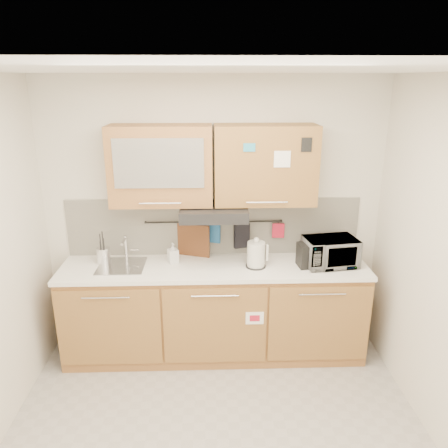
{
  "coord_description": "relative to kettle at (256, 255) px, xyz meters",
  "views": [
    {
      "loc": [
        -0.04,
        -2.5,
        2.55
      ],
      "look_at": [
        0.09,
        1.05,
        1.37
      ],
      "focal_mm": 35.0,
      "sensor_mm": 36.0,
      "label": 1
    }
  ],
  "objects": [
    {
      "name": "dark_pouch",
      "position": [
        -0.11,
        0.28,
        0.09
      ],
      "size": [
        0.16,
        0.09,
        0.24
      ],
      "primitive_type": "cube",
      "rotation": [
        0.0,
        0.0,
        0.31
      ],
      "color": "black",
      "rests_on": "utensil_rail"
    },
    {
      "name": "backsplash",
      "position": [
        -0.38,
        0.33,
        0.17
      ],
      "size": [
        2.8,
        0.02,
        0.56
      ],
      "primitive_type": "cube",
      "color": "silver",
      "rests_on": "countertop"
    },
    {
      "name": "utensil_crock",
      "position": [
        -1.41,
        0.13,
        -0.03
      ],
      "size": [
        0.15,
        0.15,
        0.31
      ],
      "rotation": [
        0.0,
        0.0,
        -0.31
      ],
      "color": "silver",
      "rests_on": "countertop"
    },
    {
      "name": "cutting_board",
      "position": [
        -0.58,
        0.28,
        0.01
      ],
      "size": [
        0.31,
        0.12,
        0.39
      ],
      "primitive_type": "cube",
      "rotation": [
        0.0,
        0.0,
        -0.32
      ],
      "color": "brown",
      "rests_on": "utensil_rail"
    },
    {
      "name": "utensil_rail",
      "position": [
        -0.38,
        0.29,
        0.23
      ],
      "size": [
        1.3,
        0.02,
        0.02
      ],
      "primitive_type": "cylinder",
      "rotation": [
        0.0,
        1.57,
        0.0
      ],
      "color": "black",
      "rests_on": "backsplash"
    },
    {
      "name": "oven_mitt",
      "position": [
        -0.37,
        0.28,
        0.11
      ],
      "size": [
        0.11,
        0.06,
        0.18
      ],
      "primitive_type": "cube",
      "rotation": [
        0.0,
        0.0,
        -0.35
      ],
      "color": "#1F548F",
      "rests_on": "utensil_rail"
    },
    {
      "name": "sink",
      "position": [
        -1.23,
        0.05,
        -0.11
      ],
      "size": [
        0.42,
        0.4,
        0.26
      ],
      "color": "silver",
      "rests_on": "countertop"
    },
    {
      "name": "base_cabinet",
      "position": [
        -0.38,
        0.04,
        -0.63
      ],
      "size": [
        2.8,
        0.64,
        0.88
      ],
      "color": "#AC743D",
      "rests_on": "floor"
    },
    {
      "name": "wall_back",
      "position": [
        -0.38,
        0.34,
        0.27
      ],
      "size": [
        3.2,
        0.0,
        3.2
      ],
      "primitive_type": "plane",
      "rotation": [
        1.57,
        0.0,
        0.0
      ],
      "color": "silver",
      "rests_on": "ground"
    },
    {
      "name": "floor",
      "position": [
        -0.38,
        -1.16,
        -1.03
      ],
      "size": [
        3.2,
        3.2,
        0.0
      ],
      "primitive_type": "plane",
      "color": "#9E9993",
      "rests_on": "ground"
    },
    {
      "name": "kettle",
      "position": [
        0.0,
        0.0,
        0.0
      ],
      "size": [
        0.21,
        0.19,
        0.29
      ],
      "rotation": [
        0.0,
        0.0,
        0.2
      ],
      "color": "silver",
      "rests_on": "countertop"
    },
    {
      "name": "countertop",
      "position": [
        -0.38,
        0.03,
        -0.13
      ],
      "size": [
        2.82,
        0.62,
        0.04
      ],
      "primitive_type": "cube",
      "color": "white",
      "rests_on": "base_cabinet"
    },
    {
      "name": "ceiling",
      "position": [
        -0.38,
        -1.16,
        1.57
      ],
      "size": [
        3.2,
        3.2,
        0.0
      ],
      "primitive_type": "plane",
      "rotation": [
        3.14,
        0.0,
        0.0
      ],
      "color": "white",
      "rests_on": "wall_back"
    },
    {
      "name": "pot_holder",
      "position": [
        0.24,
        0.28,
        0.14
      ],
      "size": [
        0.12,
        0.02,
        0.14
      ],
      "primitive_type": "cube",
      "rotation": [
        0.0,
        0.0,
        -0.05
      ],
      "color": "#AD172E",
      "rests_on": "utensil_rail"
    },
    {
      "name": "toaster",
      "position": [
        0.53,
        0.0,
        -0.0
      ],
      "size": [
        0.3,
        0.2,
        0.22
      ],
      "rotation": [
        0.0,
        0.0,
        0.12
      ],
      "color": "black",
      "rests_on": "countertop"
    },
    {
      "name": "upper_cabinets",
      "position": [
        -0.39,
        0.17,
        0.8
      ],
      "size": [
        1.82,
        0.37,
        0.7
      ],
      "color": "#AC743D",
      "rests_on": "wall_back"
    },
    {
      "name": "range_hood",
      "position": [
        -0.38,
        0.09,
        0.39
      ],
      "size": [
        0.6,
        0.46,
        0.1
      ],
      "primitive_type": "cube",
      "color": "black",
      "rests_on": "upper_cabinets"
    },
    {
      "name": "soap_bottle",
      "position": [
        -0.76,
        0.12,
        -0.02
      ],
      "size": [
        0.12,
        0.12,
        0.19
      ],
      "primitive_type": "imported",
      "rotation": [
        0.0,
        0.0,
        0.4
      ],
      "color": "#999999",
      "rests_on": "countertop"
    },
    {
      "name": "microwave",
      "position": [
        0.68,
        0.02,
        0.02
      ],
      "size": [
        0.51,
        0.38,
        0.26
      ],
      "primitive_type": "imported",
      "rotation": [
        0.0,
        0.0,
        0.15
      ],
      "color": "#999999",
      "rests_on": "countertop"
    }
  ]
}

